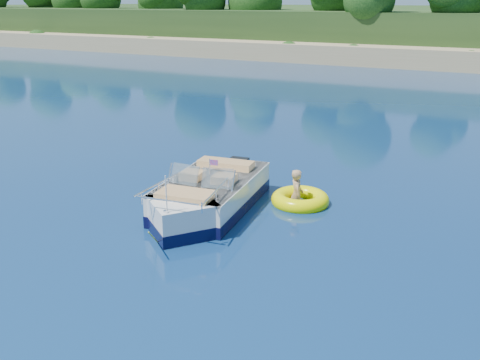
# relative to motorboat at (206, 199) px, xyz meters

# --- Properties ---
(ground) EXTENTS (160.00, 160.00, 0.00)m
(ground) POSITION_rel_motorboat_xyz_m (1.83, -2.83, -0.35)
(ground) COLOR #0A1F46
(ground) RESTS_ON ground
(motorboat) EXTENTS (2.37, 5.37, 1.79)m
(motorboat) POSITION_rel_motorboat_xyz_m (0.00, 0.00, 0.00)
(motorboat) COLOR silver
(motorboat) RESTS_ON ground
(tow_tube) EXTENTS (1.72, 1.72, 0.40)m
(tow_tube) POSITION_rel_motorboat_xyz_m (1.84, 1.63, -0.24)
(tow_tube) COLOR #FEFF00
(tow_tube) RESTS_ON ground
(boy) EXTENTS (0.71, 0.84, 1.53)m
(boy) POSITION_rel_motorboat_xyz_m (1.70, 1.71, -0.35)
(boy) COLOR tan
(boy) RESTS_ON ground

